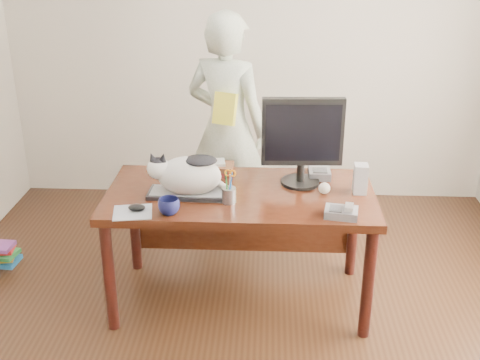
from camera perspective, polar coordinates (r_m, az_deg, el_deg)
The scene contains 17 objects.
room at distance 2.81m, azimuth -0.55°, elevation 4.96°, with size 4.50×4.50×4.50m.
desk at distance 3.72m, azimuth 0.10°, elevation -2.73°, with size 1.60×0.80×0.75m.
keyboard at distance 3.55m, azimuth -4.75°, elevation -1.26°, with size 0.50×0.20×0.03m.
cat at distance 3.50m, azimuth -5.07°, elevation 0.59°, with size 0.48×0.25×0.27m.
monitor at distance 3.59m, azimuth 5.93°, elevation 4.07°, with size 0.49×0.25×0.55m.
pen_cup at distance 3.43m, azimuth -1.06°, elevation -1.27°, with size 0.09×0.09×0.21m.
mousepad at distance 3.39m, azimuth -10.15°, elevation -3.03°, with size 0.24×0.23×0.00m.
mouse at distance 3.39m, azimuth -9.77°, elevation -2.59°, with size 0.11×0.08×0.04m.
coffee_mug at distance 3.32m, azimuth -6.76°, elevation -2.50°, with size 0.12×0.12×0.09m, color #0D0F35.
phone at distance 3.33m, azimuth 9.65°, elevation -2.99°, with size 0.20×0.16×0.08m.
speaker at distance 3.61m, azimuth 11.34°, elevation 0.12°, with size 0.08×0.09×0.18m.
baseball at distance 3.59m, azimuth 8.01°, elevation -0.78°, with size 0.07×0.07×0.07m.
book_stack at distance 3.84m, azimuth -2.31°, elevation 1.12°, with size 0.23×0.18×0.08m.
calculator at distance 3.83m, azimuth 7.53°, elevation 0.71°, with size 0.13×0.18×0.05m.
person at distance 4.39m, azimuth -1.25°, elevation 4.89°, with size 0.62×0.41×1.70m, color white.
held_book at distance 4.16m, azimuth -1.43°, elevation 6.77°, with size 0.18×0.15×0.22m.
book_pile_b at distance 4.61m, azimuth -21.79°, elevation -6.53°, with size 0.26×0.20×0.15m.
Camera 1 is at (0.16, -2.66, 2.23)m, focal length 45.00 mm.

